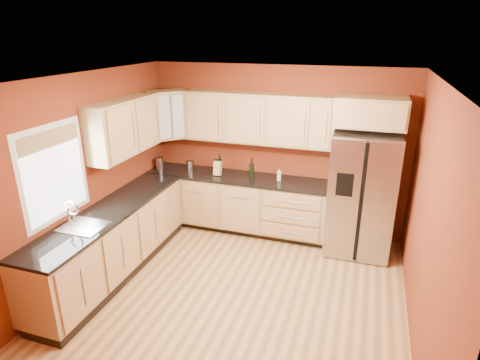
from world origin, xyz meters
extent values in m
plane|color=olive|center=(0.00, 0.00, 0.00)|extent=(4.00, 4.00, 0.00)
plane|color=silver|center=(0.00, 0.00, 2.60)|extent=(4.00, 4.00, 0.00)
cube|color=maroon|center=(0.00, 2.00, 1.30)|extent=(4.00, 0.04, 2.60)
cube|color=maroon|center=(0.00, -2.00, 1.30)|extent=(4.00, 0.04, 2.60)
cube|color=maroon|center=(-2.00, 0.00, 1.30)|extent=(0.04, 4.00, 2.60)
cube|color=maroon|center=(2.00, 0.00, 1.30)|extent=(0.04, 4.00, 2.60)
cube|color=tan|center=(-0.55, 1.70, 0.44)|extent=(2.90, 0.60, 0.88)
cube|color=tan|center=(-1.70, 0.00, 0.44)|extent=(0.60, 2.80, 0.88)
cube|color=black|center=(-0.55, 1.69, 0.90)|extent=(2.90, 0.62, 0.04)
cube|color=black|center=(-1.69, 0.00, 0.90)|extent=(0.62, 2.80, 0.04)
cube|color=tan|center=(-0.25, 1.83, 1.83)|extent=(2.30, 0.33, 0.75)
cube|color=tan|center=(-1.83, 0.72, 1.83)|extent=(0.33, 1.35, 0.75)
cube|color=tan|center=(-1.67, 1.67, 1.83)|extent=(0.67, 0.67, 0.75)
cube|color=tan|center=(1.35, 1.70, 2.05)|extent=(0.92, 0.60, 0.40)
cube|color=#A5A5AA|center=(1.35, 1.62, 0.89)|extent=(0.90, 0.75, 1.78)
cube|color=white|center=(-1.98, -0.50, 1.55)|extent=(0.03, 0.90, 1.00)
cylinder|color=#A5A5AA|center=(-1.31, 1.65, 1.01)|extent=(0.15, 0.15, 0.19)
cylinder|color=#A5A5AA|center=(-1.85, 1.63, 1.02)|extent=(0.16, 0.16, 0.20)
cube|color=tan|center=(-0.85, 1.66, 1.03)|extent=(0.11, 0.10, 0.22)
cylinder|color=white|center=(0.13, 1.71, 1.01)|extent=(0.07, 0.07, 0.18)
camera|label=1|loc=(1.34, -3.91, 3.06)|focal=30.00mm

